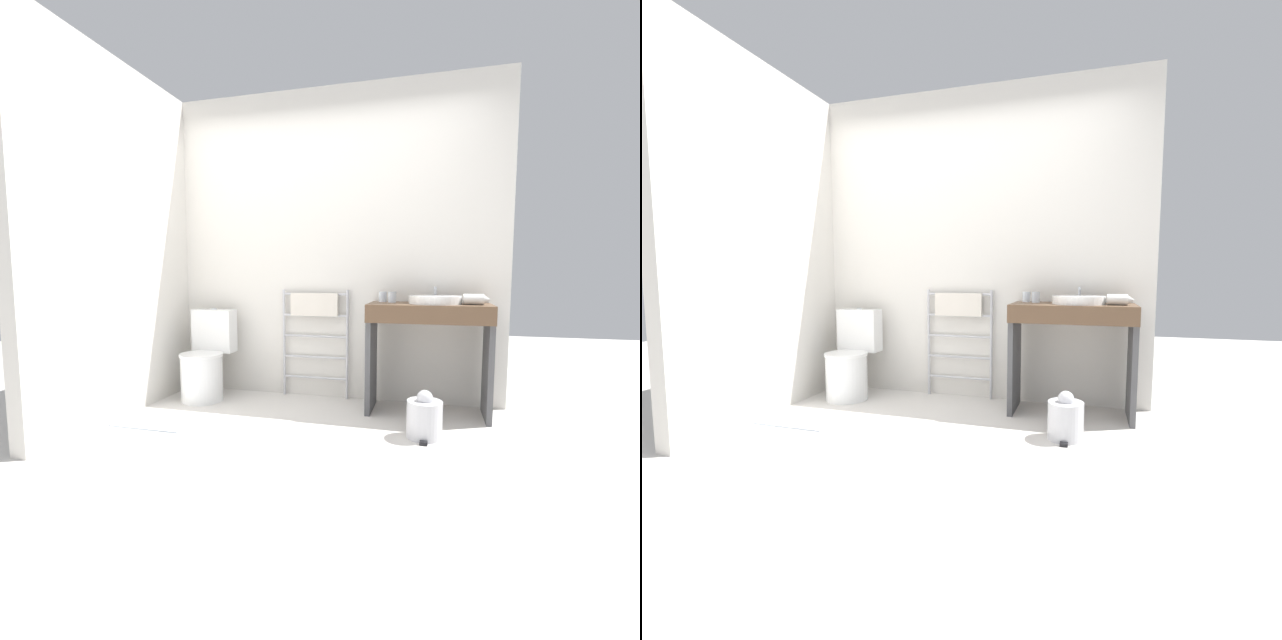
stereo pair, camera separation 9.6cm
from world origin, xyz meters
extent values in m
plane|color=silver|center=(0.00, 0.00, 0.00)|extent=(12.00, 12.00, 0.00)
cube|color=silver|center=(0.00, 1.47, 1.32)|extent=(2.97, 0.12, 2.65)
cube|color=silver|center=(-1.42, 0.71, 1.32)|extent=(0.12, 2.10, 2.65)
cylinder|color=white|center=(-1.01, 1.01, 0.19)|extent=(0.35, 0.35, 0.39)
cylinder|color=white|center=(-1.01, 1.01, 0.40)|extent=(0.37, 0.37, 0.02)
cube|color=white|center=(-1.01, 1.25, 0.58)|extent=(0.37, 0.16, 0.38)
cylinder|color=silver|center=(-1.01, 1.25, 0.77)|extent=(0.05, 0.05, 0.01)
cylinder|color=silver|center=(-0.39, 1.38, 0.48)|extent=(0.02, 0.02, 0.95)
cylinder|color=silver|center=(0.19, 1.38, 0.48)|extent=(0.02, 0.02, 0.95)
cylinder|color=silver|center=(-0.10, 1.38, 0.17)|extent=(0.58, 0.02, 0.02)
cylinder|color=silver|center=(-0.10, 1.38, 0.36)|extent=(0.58, 0.02, 0.02)
cylinder|color=silver|center=(-0.10, 1.38, 0.54)|extent=(0.58, 0.02, 0.02)
cylinder|color=silver|center=(-0.10, 1.38, 0.73)|extent=(0.58, 0.02, 0.02)
cylinder|color=silver|center=(-0.10, 1.38, 0.91)|extent=(0.58, 0.02, 0.02)
cube|color=silver|center=(-0.10, 1.35, 0.82)|extent=(0.42, 0.04, 0.20)
cube|color=brown|center=(0.87, 1.16, 0.84)|extent=(0.92, 0.48, 0.03)
cube|color=brown|center=(0.87, 0.93, 0.77)|extent=(0.92, 0.02, 0.10)
cube|color=#4C4C4F|center=(0.43, 1.16, 0.41)|extent=(0.04, 0.41, 0.82)
cube|color=#4C4C4F|center=(1.31, 1.16, 0.41)|extent=(0.04, 0.41, 0.82)
cylinder|color=white|center=(0.91, 1.15, 0.89)|extent=(0.39, 0.39, 0.06)
cylinder|color=silver|center=(0.91, 1.15, 0.92)|extent=(0.32, 0.32, 0.01)
cylinder|color=silver|center=(0.91, 1.37, 0.92)|extent=(0.02, 0.02, 0.13)
cylinder|color=silver|center=(0.91, 1.32, 0.97)|extent=(0.02, 0.09, 0.02)
cylinder|color=silver|center=(0.50, 1.30, 0.90)|extent=(0.06, 0.06, 0.08)
cylinder|color=silver|center=(0.58, 1.25, 0.90)|extent=(0.07, 0.07, 0.08)
cylinder|color=white|center=(1.18, 1.09, 0.90)|extent=(0.14, 0.08, 0.08)
cone|color=silver|center=(1.28, 1.09, 0.90)|extent=(0.05, 0.07, 0.07)
cube|color=white|center=(1.15, 1.18, 0.90)|extent=(0.05, 0.10, 0.06)
cylinder|color=silver|center=(0.86, 0.62, 0.12)|extent=(0.23, 0.23, 0.25)
sphere|color=silver|center=(0.86, 0.62, 0.27)|extent=(0.10, 0.10, 0.10)
cube|color=black|center=(0.86, 0.49, 0.01)|extent=(0.05, 0.04, 0.02)
cube|color=#B2BCCC|center=(-1.04, 0.44, 0.01)|extent=(0.56, 0.36, 0.01)
camera|label=1|loc=(0.90, -2.21, 1.07)|focal=24.00mm
camera|label=2|loc=(1.00, -2.18, 1.07)|focal=24.00mm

